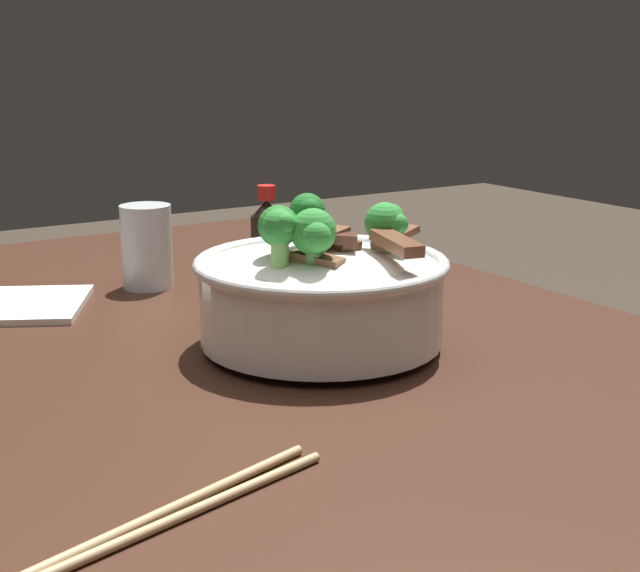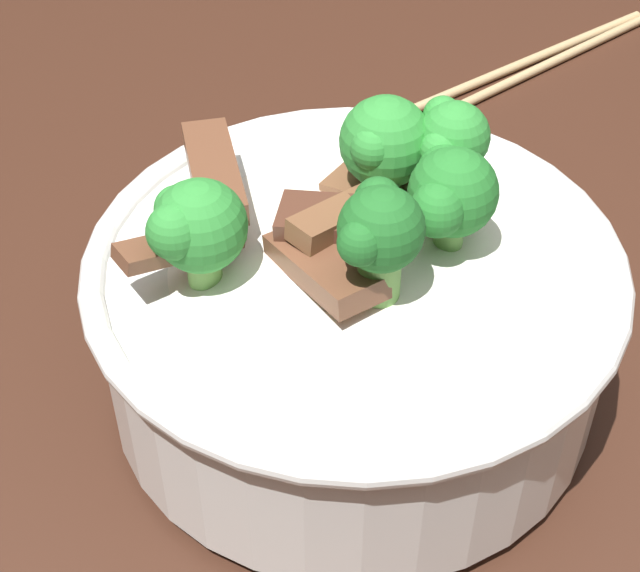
{
  "view_description": "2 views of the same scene",
  "coord_description": "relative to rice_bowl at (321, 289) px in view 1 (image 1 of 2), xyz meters",
  "views": [
    {
      "loc": [
        0.81,
        -0.37,
        1.09
      ],
      "look_at": [
        0.11,
        0.08,
        0.87
      ],
      "focal_mm": 50.93,
      "sensor_mm": 36.0,
      "label": 1
    },
    {
      "loc": [
        -0.24,
        0.25,
        1.19
      ],
      "look_at": [
        0.1,
        0.1,
        0.85
      ],
      "focal_mm": 56.64,
      "sensor_mm": 36.0,
      "label": 2
    }
  ],
  "objects": [
    {
      "name": "dining_table",
      "position": [
        -0.08,
        -0.1,
        -0.16
      ],
      "size": [
        1.22,
        0.92,
        0.8
      ],
      "color": "#381E14",
      "rests_on": "ground"
    },
    {
      "name": "rice_bowl",
      "position": [
        0.0,
        0.0,
        0.0
      ],
      "size": [
        0.25,
        0.25,
        0.15
      ],
      "color": "white",
      "rests_on": "dining_table"
    },
    {
      "name": "drinking_glass",
      "position": [
        -0.32,
        -0.05,
        -0.02
      ],
      "size": [
        0.06,
        0.06,
        0.1
      ],
      "color": "white",
      "rests_on": "dining_table"
    },
    {
      "name": "chopsticks_pair",
      "position": [
        0.24,
        -0.26,
        -0.06
      ],
      "size": [
        0.08,
        0.24,
        0.01
      ],
      "color": "tan",
      "rests_on": "dining_table"
    },
    {
      "name": "soy_sauce_bottle",
      "position": [
        -0.24,
        0.07,
        -0.0
      ],
      "size": [
        0.04,
        0.04,
        0.13
      ],
      "color": "black",
      "rests_on": "dining_table"
    },
    {
      "name": "folded_napkin",
      "position": [
        -0.3,
        -0.21,
        -0.06
      ],
      "size": [
        0.19,
        0.18,
        0.01
      ],
      "primitive_type": "cube",
      "rotation": [
        0.0,
        0.0,
        -0.49
      ],
      "color": "silver",
      "rests_on": "dining_table"
    }
  ]
}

